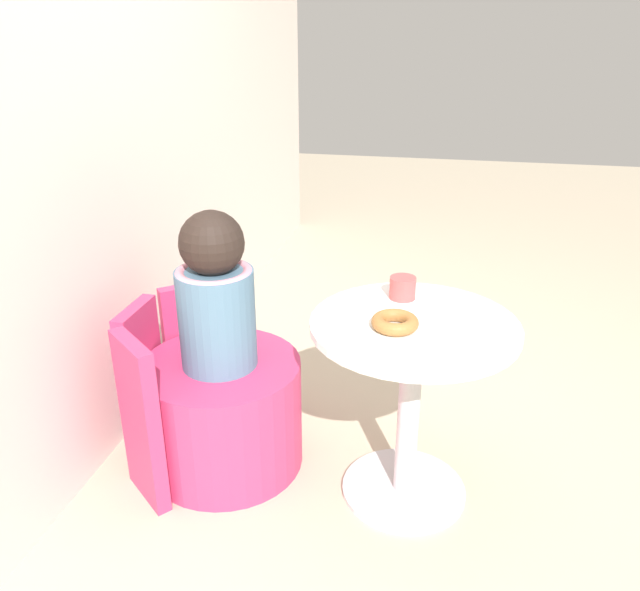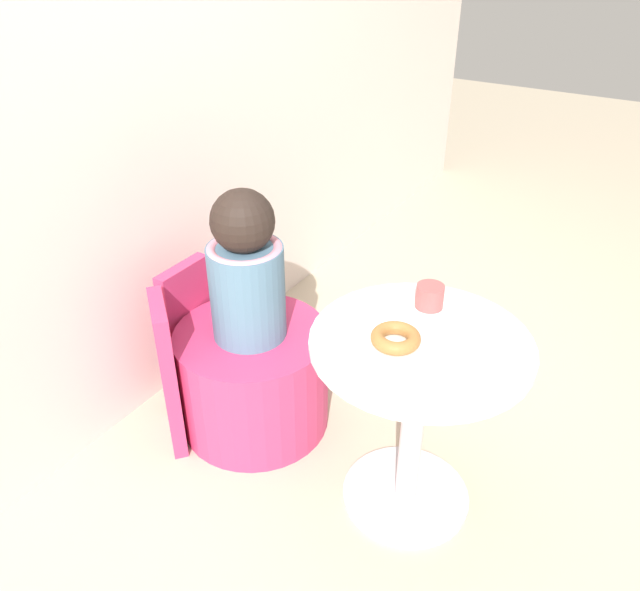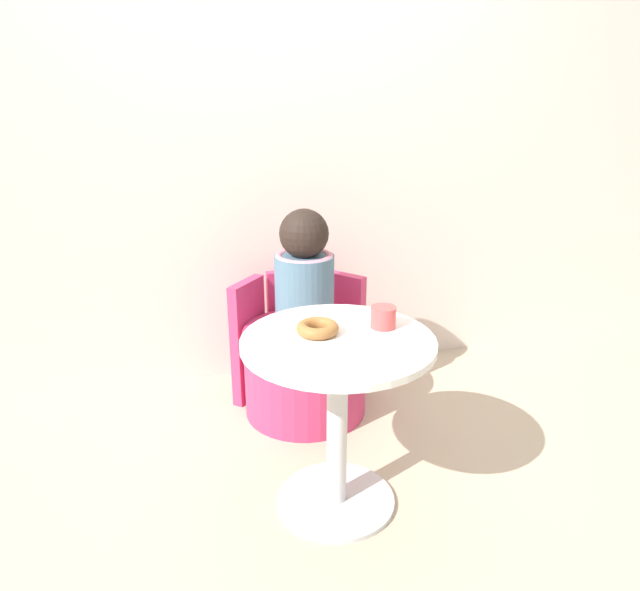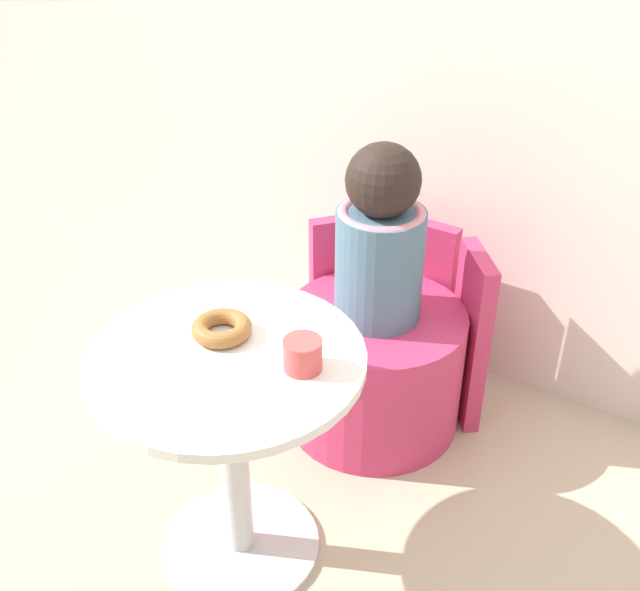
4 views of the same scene
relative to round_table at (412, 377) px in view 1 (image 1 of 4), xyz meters
The scene contains 8 objects.
ground_plane 0.46m from the round_table, 115.11° to the left, with size 12.00×12.00×0.00m, color #B7A88E.
back_wall 1.35m from the round_table, 90.09° to the left, with size 6.00×0.06×2.40m.
round_table is the anchor object (origin of this frame).
tub_chair 0.71m from the round_table, 86.99° to the left, with size 0.56×0.56×0.41m.
booth_backrest 0.91m from the round_table, 87.77° to the left, with size 0.66×0.24×0.59m.
child_figure 0.69m from the round_table, 86.99° to the left, with size 0.26×0.26×0.54m.
donut 0.23m from the round_table, 133.78° to the left, with size 0.14×0.14×0.04m.
cup 0.29m from the round_table, 18.46° to the left, with size 0.09×0.09×0.07m.
Camera 1 is at (-1.74, -0.07, 1.48)m, focal length 35.00 mm.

